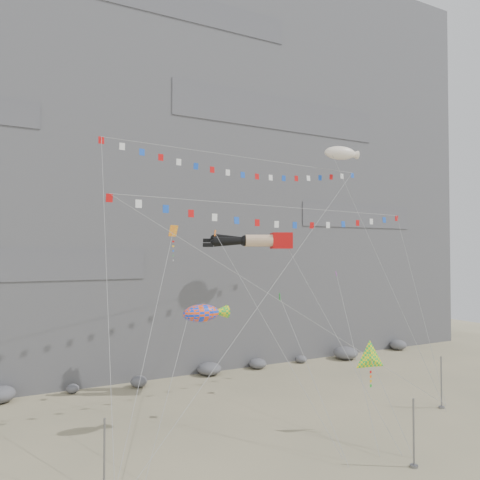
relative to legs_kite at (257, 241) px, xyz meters
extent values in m
plane|color=tan|center=(-0.84, -8.17, -14.26)|extent=(120.00, 120.00, 0.00)
cube|color=slate|center=(-0.84, 23.83, 10.74)|extent=(80.00, 28.00, 50.00)
cylinder|color=slate|center=(-15.97, -10.69, -12.30)|extent=(0.12, 0.12, 3.90)
cylinder|color=slate|center=(1.40, -16.85, -12.16)|extent=(0.12, 0.12, 4.18)
cylinder|color=slate|center=(12.13, -10.21, -12.08)|extent=(0.12, 0.12, 4.36)
cube|color=red|center=(2.06, -0.92, 0.00)|extent=(2.65, 2.98, 1.46)
cylinder|color=tan|center=(-0.18, -0.71, 0.00)|extent=(2.69, 1.99, 1.07)
sphere|color=black|center=(-1.30, -0.20, 0.00)|extent=(0.99, 0.99, 0.99)
cone|color=black|center=(-2.63, 0.40, -0.08)|extent=(3.05, 2.03, 1.00)
cube|color=black|center=(-4.41, 1.20, -0.41)|extent=(1.04, 0.78, 0.36)
cylinder|color=tan|center=(0.42, 0.62, 0.00)|extent=(2.69, 1.99, 1.07)
sphere|color=black|center=(-0.70, 1.12, 0.00)|extent=(0.99, 0.99, 0.99)
cone|color=black|center=(-2.03, 1.72, 0.14)|extent=(3.07, 2.04, 1.08)
cube|color=black|center=(-3.81, 2.53, 0.04)|extent=(1.04, 0.78, 0.36)
cylinder|color=gray|center=(1.99, -8.17, -7.10)|extent=(0.03, 0.03, 20.30)
cube|color=slate|center=(1.93, -15.42, -14.21)|extent=(0.16, 0.16, 0.10)
cylinder|color=gray|center=(-8.06, -6.09, -3.18)|extent=(0.03, 0.03, 30.49)
cylinder|color=gray|center=(6.46, -7.45, -5.75)|extent=(0.03, 0.03, 21.93)
cube|color=slate|center=(12.98, -9.97, -14.21)|extent=(0.16, 0.16, 0.10)
cylinder|color=gray|center=(-12.69, -8.10, -6.82)|extent=(0.03, 0.03, 18.37)
cylinder|color=gray|center=(-10.97, -8.60, -9.85)|extent=(0.03, 0.03, 11.43)
cylinder|color=gray|center=(2.61, -13.80, -11.51)|extent=(0.03, 0.03, 6.92)
cube|color=slate|center=(2.35, -15.95, -14.21)|extent=(0.16, 0.16, 0.10)
cylinder|color=gray|center=(11.33, -4.86, -2.35)|extent=(0.03, 0.03, 26.69)
cube|color=slate|center=(11.74, -10.97, -14.21)|extent=(0.16, 0.16, 0.10)
cylinder|color=gray|center=(-3.10, -7.18, -6.79)|extent=(0.03, 0.03, 20.31)
cube|color=slate|center=(-1.76, -14.00, -14.21)|extent=(0.16, 0.16, 0.10)
cylinder|color=gray|center=(3.51, -9.15, -8.63)|extent=(0.03, 0.03, 16.96)
cube|color=slate|center=(0.57, -14.82, -14.21)|extent=(0.16, 0.16, 0.10)
cylinder|color=gray|center=(-1.89, -10.70, -9.39)|extent=(0.03, 0.03, 12.97)
cube|color=slate|center=(-2.18, -15.03, -14.21)|extent=(0.16, 0.16, 0.10)
camera|label=1|loc=(-21.57, -37.49, -1.12)|focal=35.00mm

